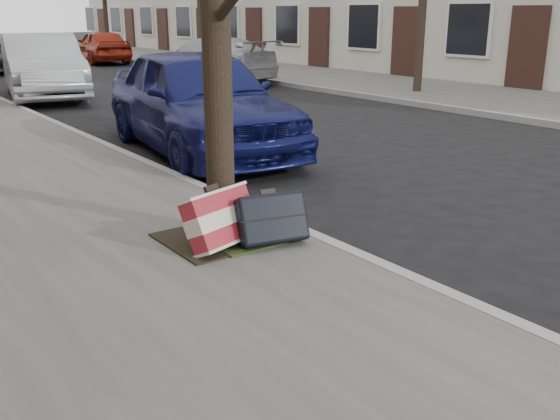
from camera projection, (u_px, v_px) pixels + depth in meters
ground at (480, 243)px, 5.53m from camera, size 120.00×120.00×0.00m
far_sidewalk at (256, 69)px, 21.42m from camera, size 4.00×70.00×0.12m
dirt_patch at (216, 238)px, 5.28m from camera, size 0.85×0.85×0.02m
suitcase_red at (221, 219)px, 5.03m from camera, size 0.70×0.50×0.49m
suitcase_navy at (271, 218)px, 5.10m from camera, size 0.64×0.47×0.45m
car_near_front at (199, 100)px, 8.91m from camera, size 2.40×4.62×1.50m
car_near_mid at (42, 66)px, 14.50m from camera, size 2.39×4.70×1.48m
car_far_front at (210, 60)px, 17.80m from camera, size 2.56×4.63×1.27m
car_far_back at (101, 46)px, 24.46m from camera, size 1.85×3.91×1.29m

